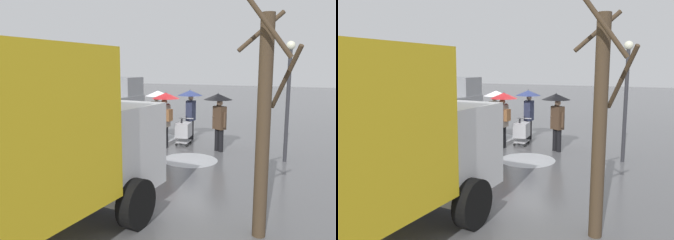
{
  "view_description": "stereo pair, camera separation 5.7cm",
  "coord_description": "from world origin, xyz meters",
  "views": [
    {
      "loc": [
        -5.17,
        12.48,
        3.03
      ],
      "look_at": [
        0.41,
        1.13,
        1.05
      ],
      "focal_mm": 35.7,
      "sensor_mm": 36.0,
      "label": 1
    },
    {
      "loc": [
        -5.22,
        12.46,
        3.03
      ],
      "look_at": [
        0.41,
        1.13,
        1.05
      ],
      "focal_mm": 35.7,
      "sensor_mm": 36.0,
      "label": 2
    }
  ],
  "objects": [
    {
      "name": "slush_patch_under_van",
      "position": [
        1.78,
        -0.08,
        0.0
      ],
      "size": [
        2.2,
        2.2,
        0.01
      ],
      "primitive_type": "cylinder",
      "color": "#ADAFB5",
      "rests_on": "ground"
    },
    {
      "name": "slush_patch_near_cluster",
      "position": [
        -1.08,
        2.51,
        0.0
      ],
      "size": [
        1.85,
        1.85,
        0.01
      ],
      "primitive_type": "cylinder",
      "color": "#ADAFB5",
      "rests_on": "ground"
    },
    {
      "name": "bare_tree_near",
      "position": [
        -4.15,
        6.63,
        2.1
      ],
      "size": [
        1.17,
        1.07,
        4.19
      ],
      "color": "#423323",
      "rests_on": "ground"
    },
    {
      "name": "ground_plane",
      "position": [
        0.0,
        0.0,
        0.0
      ],
      "size": [
        90.0,
        90.0,
        0.0
      ],
      "primitive_type": "plane",
      "color": "#5B5B5E"
    },
    {
      "name": "pedestrian_far_side",
      "position": [
        0.13,
        -0.44,
        1.58
      ],
      "size": [
        1.04,
        1.04,
        2.15
      ],
      "color": "black",
      "rests_on": "ground"
    },
    {
      "name": "street_lamp",
      "position": [
        -3.93,
        1.3,
        2.37
      ],
      "size": [
        0.28,
        0.28,
        3.86
      ],
      "color": "#2D2D33",
      "rests_on": "ground"
    },
    {
      "name": "shopping_cart_vendor",
      "position": [
        0.01,
        0.53,
        0.57
      ],
      "size": [
        0.66,
        0.89,
        1.04
      ],
      "color": "#B2B2B7",
      "rests_on": "ground"
    },
    {
      "name": "slush_patch_mid_street",
      "position": [
        3.64,
        1.14,
        0.0
      ],
      "size": [
        2.13,
        2.13,
        0.01
      ],
      "primitive_type": "cylinder",
      "color": "silver",
      "rests_on": "ground"
    },
    {
      "name": "pedestrian_pink_side",
      "position": [
        0.43,
        1.32,
        1.57
      ],
      "size": [
        1.04,
        1.04,
        2.15
      ],
      "color": "black",
      "rests_on": "ground"
    },
    {
      "name": "pedestrian_black_side",
      "position": [
        1.27,
        0.38,
        1.58
      ],
      "size": [
        1.04,
        1.04,
        2.15
      ],
      "color": "black",
      "rests_on": "ground"
    },
    {
      "name": "hand_dolly_boxes",
      "position": [
        1.07,
        0.58,
        0.68
      ],
      "size": [
        0.64,
        0.79,
        1.32
      ],
      "color": "#515156",
      "rests_on": "ground"
    },
    {
      "name": "cargo_van_parked_right",
      "position": [
        3.79,
        1.05,
        1.18
      ],
      "size": [
        2.24,
        5.36,
        2.6
      ],
      "color": "gray",
      "rests_on": "ground"
    },
    {
      "name": "pedestrian_white_side",
      "position": [
        -1.52,
        0.89,
        1.58
      ],
      "size": [
        1.04,
        1.04,
        2.15
      ],
      "color": "black",
      "rests_on": "ground"
    }
  ]
}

